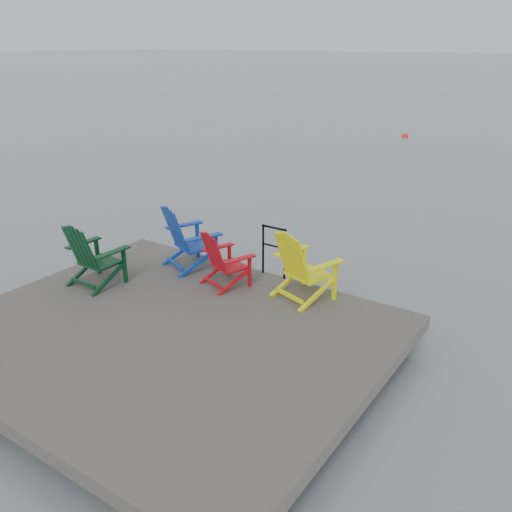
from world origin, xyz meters
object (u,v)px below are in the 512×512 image
Objects in this scene: buoy_b at (405,137)px; handrail at (274,247)px; chair_green at (92,254)px; chair_yellow at (302,264)px; chair_blue at (187,237)px; chair_red at (223,258)px.

handrail is at bearing -77.07° from buoy_b.
chair_yellow is (3.12, 1.51, 0.02)m from chair_green.
handrail is 0.79× the size of chair_yellow.
chair_green is 0.96× the size of chair_yellow.
chair_yellow is (2.32, 0.05, -0.01)m from chair_blue.
chair_red is (1.01, -0.26, -0.10)m from chair_blue.
chair_blue is at bearing 62.87° from chair_green.
handrail is 0.78× the size of chair_blue.
handrail is 18.79m from buoy_b.
buoy_b is at bearing 96.80° from chair_green.
buoy_b is at bearing 122.50° from chair_yellow.
chair_red is 2.77× the size of buoy_b.
chair_red is at bearing 8.97° from chair_blue.
chair_red is at bearing 35.08° from chair_green.
buoy_b is (-4.20, 18.29, -1.04)m from handrail.
chair_red is 19.47m from buoy_b.
chair_green is at bearing -95.11° from chair_blue.
chair_red reaches higher than buoy_b.
chair_green is at bearing -84.60° from buoy_b.
chair_red is at bearing -149.31° from chair_yellow.
handrail is 0.82× the size of chair_green.
chair_yellow reaches higher than buoy_b.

